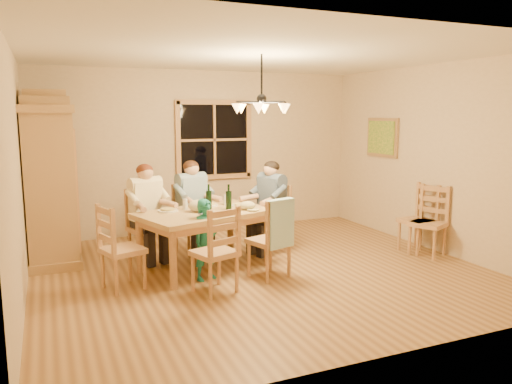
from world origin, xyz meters
name	(u,v)px	position (x,y,z in m)	size (l,w,h in m)	color
floor	(261,271)	(0.00, 0.00, 0.00)	(5.50, 5.50, 0.00)	brown
ceiling	(262,54)	(0.00, 0.00, 2.70)	(5.50, 5.00, 0.02)	white
wall_back	(203,152)	(0.00, 2.50, 1.35)	(5.50, 0.02, 2.70)	tan
wall_left	(17,177)	(-2.75, 0.00, 1.35)	(0.02, 5.00, 2.70)	tan
wall_right	(435,158)	(2.75, 0.00, 1.35)	(0.02, 5.00, 2.70)	tan
window	(214,140)	(0.20, 2.47, 1.55)	(1.30, 0.06, 1.30)	black
painting	(382,137)	(2.71, 1.20, 1.60)	(0.06, 0.78, 0.64)	olive
chandelier	(262,107)	(0.00, 0.00, 2.08)	(0.77, 0.68, 0.71)	black
armoire	(51,183)	(-2.42, 1.60, 1.06)	(0.66, 1.40, 2.30)	olive
dining_table	(205,219)	(-0.63, 0.37, 0.65)	(1.87, 1.45, 0.76)	#AD834D
chair_far_left	(148,240)	(-1.26, 0.98, 0.30)	(0.55, 0.53, 0.99)	#A7724A
chair_far_right	(193,231)	(-0.56, 1.20, 0.30)	(0.55, 0.53, 0.99)	#A7724A
chair_near_left	(215,266)	(-0.79, -0.49, 0.30)	(0.55, 0.53, 0.99)	#A7724A
chair_near_right	(269,253)	(-0.01, -0.25, 0.30)	(0.55, 0.53, 0.99)	#A7724A
chair_end_left	(123,263)	(-1.72, 0.02, 0.30)	(0.53, 0.55, 0.99)	#A7724A
chair_end_right	(271,232)	(0.46, 0.71, 0.30)	(0.53, 0.55, 0.99)	#A7724A
adult_woman	(146,201)	(-1.26, 0.98, 0.84)	(0.49, 0.52, 0.87)	#F3E7BC
adult_plaid_man	(192,195)	(-0.56, 1.20, 0.84)	(0.49, 0.52, 0.87)	#366595
adult_slate_man	(271,195)	(0.46, 0.71, 0.84)	(0.52, 0.49, 0.87)	#43526C
towel	(280,224)	(0.05, -0.43, 0.70)	(0.38, 0.10, 0.58)	#A0CAD8
wine_bottle_a	(209,197)	(-0.54, 0.47, 0.93)	(0.08, 0.08, 0.33)	black
wine_bottle_b	(229,197)	(-0.31, 0.34, 0.93)	(0.08, 0.08, 0.33)	black
plate_woman	(168,211)	(-1.07, 0.53, 0.77)	(0.26, 0.26, 0.02)	white
plate_plaid	(208,205)	(-0.48, 0.70, 0.77)	(0.26, 0.26, 0.02)	white
plate_slate	(241,206)	(-0.08, 0.50, 0.77)	(0.26, 0.26, 0.02)	white
wine_glass_a	(185,204)	(-0.83, 0.57, 0.83)	(0.06, 0.06, 0.14)	silver
wine_glass_b	(226,200)	(-0.23, 0.66, 0.83)	(0.06, 0.06, 0.14)	silver
cap	(248,205)	(-0.09, 0.25, 0.82)	(0.20, 0.20, 0.11)	tan
napkin	(207,213)	(-0.67, 0.16, 0.78)	(0.18, 0.14, 0.03)	slate
cloth_bundle	(199,206)	(-0.70, 0.37, 0.84)	(0.28, 0.22, 0.15)	#BBAF87
child	(206,240)	(-0.74, -0.05, 0.50)	(0.36, 0.24, 0.99)	#1A7570
chair_spare_front	(427,234)	(2.45, -0.26, 0.30)	(0.56, 0.57, 0.99)	#A7724A
chair_spare_back	(417,231)	(2.45, -0.05, 0.30)	(0.46, 0.48, 0.99)	#A7724A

